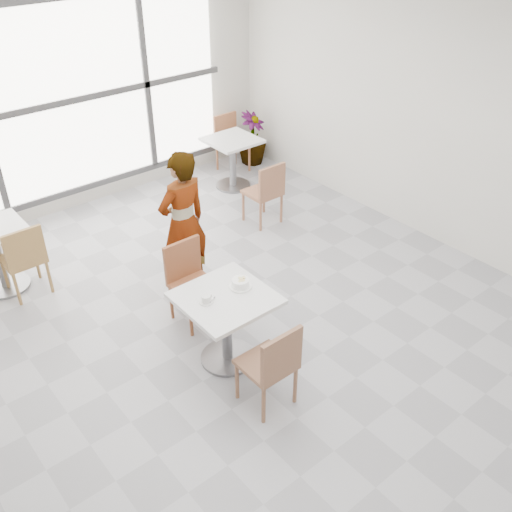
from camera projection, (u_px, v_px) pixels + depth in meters
floor at (238, 324)px, 5.99m from camera, size 7.00×7.00×0.00m
ceiling at (231, 18)px, 4.34m from camera, size 7.00×7.00×0.00m
wall_back at (69, 99)px, 7.42m from camera, size 6.00×0.00×6.00m
wall_right at (436, 121)px, 6.76m from camera, size 0.00×7.00×7.00m
window at (71, 100)px, 7.38m from camera, size 4.60×0.07×2.52m
main_table at (226, 316)px, 5.28m from camera, size 0.80×0.80×0.75m
chair_near at (273, 363)px, 4.80m from camera, size 0.42×0.42×0.87m
chair_far at (189, 277)px, 5.84m from camera, size 0.42×0.42×0.87m
oatmeal_bowl at (240, 283)px, 5.25m from camera, size 0.21×0.21×0.09m
coffee_cup at (206, 299)px, 5.07m from camera, size 0.16×0.13×0.07m
person at (183, 223)px, 6.12m from camera, size 0.62×0.44×1.63m
bg_table_right at (233, 156)px, 8.41m from camera, size 0.70×0.70×0.75m
bg_chair_left_near at (24, 256)px, 6.15m from camera, size 0.42×0.42×0.87m
bg_chair_right_near at (266, 190)px, 7.47m from camera, size 0.42×0.42×0.87m
bg_chair_right_far at (230, 139)px, 8.93m from camera, size 0.42×0.42×0.87m
plant_right at (252, 138)px, 9.18m from camera, size 0.61×0.61×0.83m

